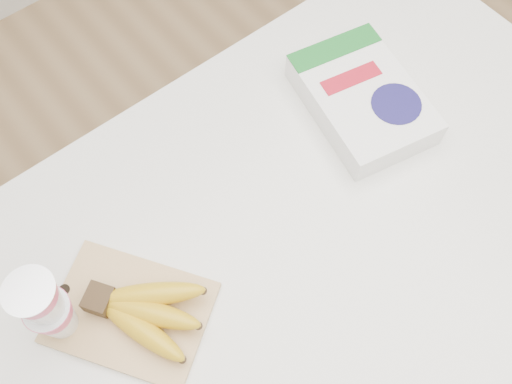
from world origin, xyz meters
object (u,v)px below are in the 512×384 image
(cutting_board, at_px, (131,312))
(yogurt_stack, at_px, (45,307))
(cereal_box, at_px, (362,99))
(table, at_px, (301,305))
(bananas, at_px, (145,311))

(cutting_board, height_order, yogurt_stack, yogurt_stack)
(yogurt_stack, height_order, cereal_box, yogurt_stack)
(table, relative_size, yogurt_stack, 7.37)
(yogurt_stack, distance_m, cereal_box, 0.71)
(table, relative_size, cereal_box, 4.12)
(table, xyz_separation_m, yogurt_stack, (-0.46, 0.14, 0.62))
(bananas, xyz_separation_m, yogurt_stack, (-0.12, 0.08, 0.07))
(table, bearing_deg, cereal_box, 31.44)
(table, relative_size, cutting_board, 5.14)
(table, bearing_deg, yogurt_stack, 163.71)
(bananas, relative_size, yogurt_stack, 1.15)
(table, bearing_deg, bananas, 170.37)
(cutting_board, relative_size, cereal_box, 0.80)
(cutting_board, xyz_separation_m, cereal_box, (0.61, 0.07, 0.03))
(table, bearing_deg, cutting_board, 167.16)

